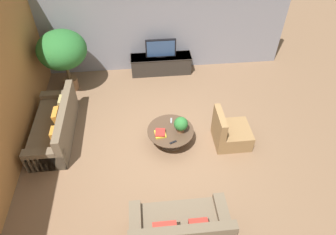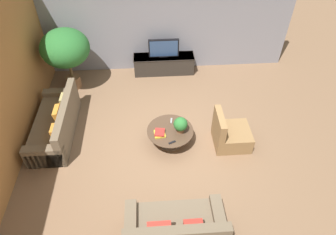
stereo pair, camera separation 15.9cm
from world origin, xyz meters
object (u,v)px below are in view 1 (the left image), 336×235
(couch_near_entry, at_px, (180,228))
(potted_palm_tall, at_px, (62,51))
(armchair_wicker, at_px, (230,133))
(coffee_table, at_px, (170,134))
(potted_plant_tabletop, at_px, (181,124))
(television, at_px, (161,48))
(couch_by_wall, at_px, (55,127))
(media_console, at_px, (161,64))

(couch_near_entry, xyz_separation_m, potted_palm_tall, (-2.45, 4.55, 0.92))
(couch_near_entry, xyz_separation_m, armchair_wicker, (1.43, 2.14, -0.01))
(coffee_table, height_order, potted_plant_tabletop, potted_plant_tabletop)
(couch_near_entry, bearing_deg, potted_plant_tabletop, -97.84)
(television, distance_m, potted_palm_tall, 2.65)
(potted_plant_tabletop, bearing_deg, armchair_wicker, -3.17)
(potted_plant_tabletop, bearing_deg, television, 93.84)
(television, distance_m, couch_by_wall, 3.59)
(potted_plant_tabletop, bearing_deg, potted_palm_tall, 139.56)
(coffee_table, xyz_separation_m, potted_plant_tabletop, (0.22, -0.05, 0.33))
(potted_plant_tabletop, bearing_deg, coffee_table, 166.69)
(armchair_wicker, bearing_deg, potted_plant_tabletop, 86.83)
(armchair_wicker, height_order, potted_palm_tall, potted_palm_tall)
(potted_palm_tall, bearing_deg, couch_by_wall, -93.12)
(media_console, relative_size, potted_plant_tabletop, 4.59)
(armchair_wicker, bearing_deg, coffee_table, 85.13)
(media_console, distance_m, potted_palm_tall, 2.78)
(media_console, height_order, couch_near_entry, couch_near_entry)
(television, relative_size, couch_by_wall, 0.41)
(couch_near_entry, bearing_deg, couch_by_wall, -47.01)
(television, bearing_deg, couch_by_wall, -138.52)
(couch_by_wall, bearing_deg, potted_plant_tabletop, 79.37)
(couch_near_entry, height_order, potted_palm_tall, potted_palm_tall)
(couch_by_wall, bearing_deg, couch_near_entry, 42.99)
(media_console, bearing_deg, potted_plant_tabletop, -86.16)
(media_console, height_order, armchair_wicker, armchair_wicker)
(coffee_table, xyz_separation_m, couch_near_entry, (-0.08, -2.26, 0.01))
(television, distance_m, armchair_wicker, 3.28)
(television, xyz_separation_m, couch_near_entry, (-0.11, -5.09, -0.52))
(coffee_table, relative_size, potted_plant_tabletop, 2.70)
(media_console, height_order, potted_plant_tabletop, potted_plant_tabletop)
(media_console, xyz_separation_m, coffee_table, (-0.03, -2.84, -0.01))
(couch_near_entry, relative_size, potted_plant_tabletop, 4.41)
(couch_by_wall, bearing_deg, potted_palm_tall, 176.88)
(potted_palm_tall, bearing_deg, media_console, 11.93)
(couch_near_entry, distance_m, potted_palm_tall, 5.25)
(television, relative_size, coffee_table, 0.82)
(coffee_table, height_order, potted_palm_tall, potted_palm_tall)
(television, xyz_separation_m, coffee_table, (-0.03, -2.84, -0.53))
(couch_by_wall, bearing_deg, media_console, 131.50)
(coffee_table, bearing_deg, potted_palm_tall, 137.82)
(coffee_table, relative_size, potted_palm_tall, 0.61)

